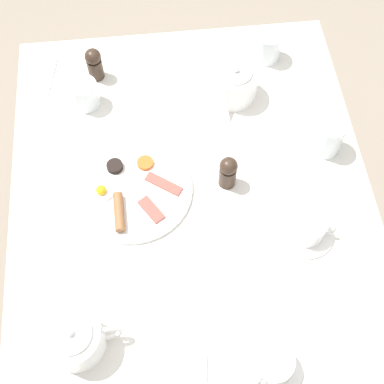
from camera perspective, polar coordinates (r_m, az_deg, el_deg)
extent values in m
plane|color=gray|center=(2.08, 0.00, -9.77)|extent=(8.00, 8.00, 0.00)
cube|color=silver|center=(1.44, 0.00, -0.67)|extent=(0.97, 1.21, 0.03)
cylinder|color=brown|center=(2.10, 10.29, 9.17)|extent=(0.04, 0.04, 0.68)
cylinder|color=brown|center=(2.07, -13.84, 6.99)|extent=(0.04, 0.04, 0.68)
cylinder|color=white|center=(1.44, -6.31, 0.26)|extent=(0.32, 0.32, 0.01)
cylinder|color=white|center=(1.44, -9.62, -0.01)|extent=(0.06, 0.06, 0.00)
sphere|color=yellow|center=(1.43, -9.67, 0.19)|extent=(0.03, 0.03, 0.03)
cylinder|color=brown|center=(1.39, -7.79, -2.13)|extent=(0.03, 0.11, 0.03)
cube|color=#B74C42|center=(1.40, -4.37, -1.87)|extent=(0.07, 0.09, 0.01)
cube|color=#B74C42|center=(1.43, -3.05, 0.88)|extent=(0.10, 0.08, 0.01)
cylinder|color=#D16023|center=(1.47, -5.01, 3.11)|extent=(0.05, 0.05, 0.01)
cylinder|color=black|center=(1.47, -8.24, 2.74)|extent=(0.04, 0.04, 0.02)
cylinder|color=white|center=(1.27, -12.36, -15.14)|extent=(0.13, 0.13, 0.10)
cylinder|color=white|center=(1.22, -12.83, -14.54)|extent=(0.09, 0.09, 0.01)
sphere|color=white|center=(1.21, -12.96, -14.39)|extent=(0.02, 0.02, 0.02)
cone|color=white|center=(1.28, -16.13, -15.48)|extent=(0.06, 0.02, 0.05)
torus|color=white|center=(1.26, -9.14, -14.70)|extent=(0.08, 0.02, 0.08)
cylinder|color=white|center=(1.59, 4.55, 11.38)|extent=(0.13, 0.13, 0.10)
cylinder|color=white|center=(1.55, 4.69, 12.62)|extent=(0.09, 0.09, 0.01)
sphere|color=white|center=(1.54, 4.72, 12.94)|extent=(0.02, 0.02, 0.02)
cone|color=white|center=(1.54, 3.32, 9.58)|extent=(0.05, 0.06, 0.05)
torus|color=white|center=(1.63, 5.58, 13.04)|extent=(0.05, 0.07, 0.08)
cylinder|color=white|center=(1.29, 8.38, -17.95)|extent=(0.15, 0.15, 0.01)
cylinder|color=white|center=(1.25, 8.59, -17.65)|extent=(0.09, 0.09, 0.06)
cylinder|color=tan|center=(1.26, 8.54, -17.72)|extent=(0.08, 0.08, 0.04)
torus|color=white|center=(1.24, 7.07, -19.33)|extent=(0.04, 0.03, 0.05)
cylinder|color=white|center=(1.41, 11.99, -4.22)|extent=(0.15, 0.15, 0.01)
cylinder|color=white|center=(1.38, 12.24, -3.63)|extent=(0.09, 0.09, 0.06)
cylinder|color=tan|center=(1.38, 12.19, -3.75)|extent=(0.08, 0.08, 0.05)
torus|color=white|center=(1.39, 14.26, -3.88)|extent=(0.05, 0.02, 0.05)
cylinder|color=white|center=(1.51, 14.35, 5.70)|extent=(0.08, 0.08, 0.11)
cylinder|color=white|center=(1.60, -11.35, 10.20)|extent=(0.08, 0.08, 0.08)
cylinder|color=white|center=(1.70, 8.11, 15.13)|extent=(0.08, 0.08, 0.09)
cylinder|color=#38281E|center=(1.67, -10.26, 12.84)|extent=(0.05, 0.05, 0.07)
sphere|color=#38281E|center=(1.63, -10.54, 14.01)|extent=(0.05, 0.05, 0.05)
cylinder|color=#38281E|center=(1.42, 3.81, 1.72)|extent=(0.05, 0.05, 0.07)
sphere|color=#38281E|center=(1.38, 3.93, 2.78)|extent=(0.05, 0.05, 0.05)
cube|color=white|center=(1.27, -1.40, -19.11)|extent=(0.14, 0.12, 0.01)
cube|color=silver|center=(1.65, -3.66, 11.45)|extent=(0.17, 0.05, 0.00)
cube|color=silver|center=(1.34, 1.33, -8.67)|extent=(0.16, 0.14, 0.00)
cube|color=silver|center=(1.72, -14.80, 11.82)|extent=(0.04, 0.15, 0.00)
cube|color=silver|center=(1.34, 17.22, -16.11)|extent=(0.09, 0.16, 0.00)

